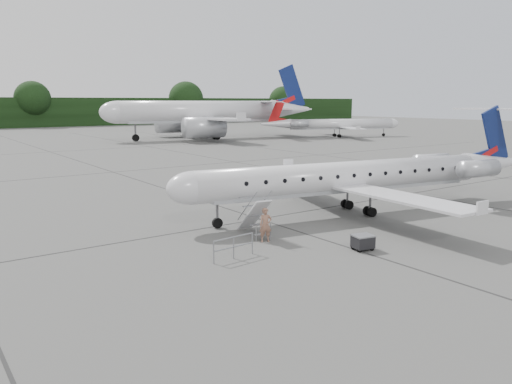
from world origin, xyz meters
TOP-DOWN VIEW (x-y plane):
  - ground at (0.00, 0.00)m, footprint 320.00×320.00m
  - main_regional_jet at (0.97, 5.64)m, footprint 28.63×22.91m
  - airstair at (-6.72, 4.85)m, footprint 1.30×2.60m
  - passenger at (-6.97, 3.48)m, footprint 0.75×0.65m
  - safety_railing at (-9.77, 2.13)m, footprint 2.20×0.28m
  - baggage_cart at (-4.08, -0.35)m, footprint 1.05×0.91m
  - bg_narrowbody at (24.91, 66.30)m, footprint 42.68×33.29m
  - bg_regional_right at (50.05, 54.60)m, footprint 32.40×28.37m

SIDE VIEW (x-z plane):
  - ground at x=0.00m, z-range 0.00..0.00m
  - baggage_cart at x=-4.08m, z-range 0.00..0.80m
  - safety_railing at x=-9.77m, z-range 0.00..1.00m
  - passenger at x=-6.97m, z-range 0.00..1.74m
  - airstair at x=-6.72m, z-range 0.00..2.06m
  - main_regional_jet at x=0.97m, z-range 0.00..6.58m
  - bg_regional_right at x=50.05m, z-range 0.00..7.08m
  - bg_narrowbody at x=24.91m, z-range 0.00..14.08m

